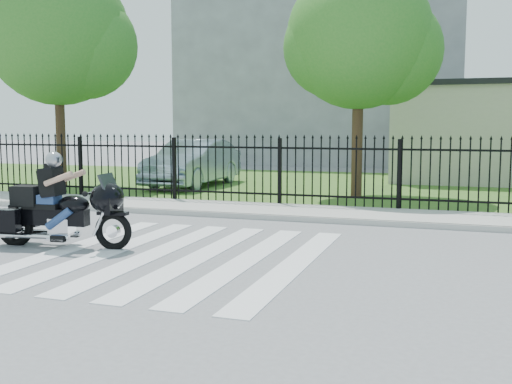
% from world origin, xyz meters
% --- Properties ---
extents(ground, '(120.00, 120.00, 0.00)m').
position_xyz_m(ground, '(0.00, 0.00, 0.00)').
color(ground, slate).
rests_on(ground, ground).
extents(crosswalk, '(5.00, 5.50, 0.01)m').
position_xyz_m(crosswalk, '(0.00, 0.00, 0.01)').
color(crosswalk, silver).
rests_on(crosswalk, ground).
extents(sidewalk, '(40.00, 2.00, 0.12)m').
position_xyz_m(sidewalk, '(0.00, 5.00, 0.06)').
color(sidewalk, '#ADAAA3').
rests_on(sidewalk, ground).
extents(curb, '(40.00, 0.12, 0.12)m').
position_xyz_m(curb, '(0.00, 4.00, 0.06)').
color(curb, '#ADAAA3').
rests_on(curb, ground).
extents(grass_strip, '(40.00, 12.00, 0.02)m').
position_xyz_m(grass_strip, '(0.00, 12.00, 0.01)').
color(grass_strip, '#335F20').
rests_on(grass_strip, ground).
extents(iron_fence, '(26.00, 0.04, 1.80)m').
position_xyz_m(iron_fence, '(0.00, 6.00, 0.90)').
color(iron_fence, black).
rests_on(iron_fence, ground).
extents(tree_left, '(4.80, 4.80, 7.58)m').
position_xyz_m(tree_left, '(-8.50, 8.50, 5.17)').
color(tree_left, '#382316').
rests_on(tree_left, ground).
extents(tree_mid, '(4.20, 4.20, 6.78)m').
position_xyz_m(tree_mid, '(1.50, 9.00, 4.67)').
color(tree_mid, '#382316').
rests_on(tree_mid, ground).
extents(building_tall, '(15.00, 10.00, 12.00)m').
position_xyz_m(building_tall, '(-3.00, 26.00, 6.00)').
color(building_tall, '#989CA1').
rests_on(building_tall, ground).
extents(motorcycle_rider, '(2.59, 0.98, 1.72)m').
position_xyz_m(motorcycle_rider, '(-2.27, -0.03, 0.70)').
color(motorcycle_rider, black).
rests_on(motorcycle_rider, ground).
extents(parked_car, '(1.78, 4.89, 1.60)m').
position_xyz_m(parked_car, '(-4.34, 10.16, 0.82)').
color(parked_car, '#91A5B6').
rests_on(parked_car, grass_strip).
extents(litter_bin, '(0.41, 0.41, 0.90)m').
position_xyz_m(litter_bin, '(-6.81, 5.70, 0.57)').
color(litter_bin, black).
rests_on(litter_bin, sidewalk).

